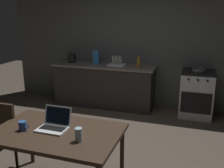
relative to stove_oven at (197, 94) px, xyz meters
name	(u,v)px	position (x,y,z in m)	size (l,w,h in m)	color
ground_plane	(96,157)	(-1.27, -2.04, -0.44)	(12.00, 12.00, 0.00)	#473D33
back_wall	(152,44)	(-0.97, 0.35, 0.87)	(6.40, 0.10, 2.62)	#484C4B
kitchen_counter	(104,85)	(-1.89, 0.00, 0.00)	(2.16, 0.64, 0.89)	#282623
stove_oven	(197,94)	(0.00, 0.00, 0.00)	(0.60, 0.62, 0.89)	#B7BABF
dining_table	(57,136)	(-1.41, -2.79, 0.21)	(1.37, 0.88, 0.72)	#332319
laptop	(54,125)	(-1.47, -2.74, 0.32)	(0.32, 0.28, 0.22)	silver
electric_kettle	(72,58)	(-2.64, 0.00, 0.55)	(0.18, 0.15, 0.22)	black
bottle	(139,62)	(-1.14, -0.05, 0.57)	(0.08, 0.08, 0.26)	#8C601E
frying_pan	(198,70)	(-0.01, -0.03, 0.47)	(0.23, 0.40, 0.05)	gray
coffee_mug	(23,126)	(-1.77, -2.88, 0.33)	(0.12, 0.08, 0.10)	#264C8C
drinking_glass	(79,135)	(-1.09, -2.92, 0.35)	(0.07, 0.07, 0.14)	#99B7C6
cereal_box	(96,57)	(-2.08, 0.02, 0.59)	(0.13, 0.05, 0.29)	#3372B2
dish_rack	(117,63)	(-1.60, 0.00, 0.49)	(0.34, 0.26, 0.21)	silver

